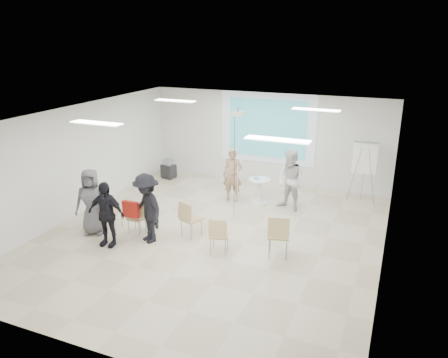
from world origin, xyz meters
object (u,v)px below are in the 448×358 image
at_px(chair_far_left, 109,210).
at_px(chair_left_inner, 147,215).
at_px(player_left, 233,172).
at_px(chair_right_inner, 219,233).
at_px(pedestal_table, 259,190).
at_px(player_right, 291,177).
at_px(chair_center, 189,217).
at_px(audience_mid, 147,204).
at_px(audience_outer, 91,198).
at_px(av_cart, 169,169).
at_px(chair_left_mid, 135,217).
at_px(flipchart_easel, 365,158).
at_px(laptop, 149,216).
at_px(chair_right_far, 279,233).
at_px(audience_left, 106,209).

distance_m(chair_far_left, chair_left_inner, 1.00).
distance_m(player_left, chair_right_inner, 3.41).
relative_size(pedestal_table, player_right, 0.43).
relative_size(chair_center, audience_mid, 0.48).
height_order(audience_outer, av_cart, audience_outer).
height_order(chair_center, av_cart, chair_center).
relative_size(chair_left_mid, chair_right_inner, 0.90).
relative_size(chair_left_mid, audience_mid, 0.41).
bearing_deg(chair_right_inner, player_right, 61.89).
distance_m(flipchart_easel, av_cart, 6.51).
height_order(player_left, av_cart, player_left).
xyz_separation_m(laptop, audience_outer, (-1.24, -0.59, 0.51)).
relative_size(pedestal_table, av_cart, 1.23).
xyz_separation_m(chair_left_inner, audience_outer, (-1.24, -0.50, 0.46)).
bearing_deg(player_left, chair_right_inner, -82.76).
xyz_separation_m(player_left, laptop, (-1.16, -2.84, -0.48)).
relative_size(chair_right_inner, audience_outer, 0.47).
height_order(chair_far_left, chair_right_far, chair_right_far).
bearing_deg(audience_outer, flipchart_easel, 16.37).
bearing_deg(chair_far_left, laptop, 12.91).
height_order(chair_left_mid, flipchart_easel, flipchart_easel).
height_order(player_left, audience_mid, audience_mid).
relative_size(pedestal_table, audience_mid, 0.43).
relative_size(player_right, chair_right_inner, 2.19).
bearing_deg(chair_left_mid, player_left, 64.41).
bearing_deg(pedestal_table, audience_mid, -116.66).
bearing_deg(av_cart, audience_left, -63.79).
relative_size(chair_left_mid, laptop, 2.70).
bearing_deg(chair_left_inner, chair_left_mid, -148.30).
xyz_separation_m(chair_right_inner, audience_mid, (-1.83, -0.05, 0.45)).
xyz_separation_m(chair_left_mid, laptop, (0.24, 0.25, -0.04)).
xyz_separation_m(player_right, chair_right_inner, (-0.83, -3.22, -0.44)).
height_order(player_left, chair_left_mid, player_left).
bearing_deg(pedestal_table, chair_left_inner, -123.29).
relative_size(player_right, chair_center, 2.09).
height_order(chair_right_far, laptop, chair_right_far).
height_order(pedestal_table, flipchart_easel, flipchart_easel).
xyz_separation_m(chair_center, flipchart_easel, (3.65, 4.03, 0.83)).
height_order(player_right, chair_right_far, player_right).
xyz_separation_m(chair_right_inner, laptop, (-2.10, 0.42, -0.09)).
xyz_separation_m(chair_left_inner, flipchart_easel, (4.74, 4.21, 0.90)).
xyz_separation_m(player_left, chair_left_mid, (-1.39, -3.08, -0.44)).
relative_size(pedestal_table, chair_left_mid, 1.05).
bearing_deg(chair_left_mid, chair_left_inner, 32.01).
xyz_separation_m(audience_left, audience_mid, (0.78, 0.53, 0.06)).
relative_size(chair_left_inner, chair_center, 0.87).
xyz_separation_m(pedestal_table, player_left, (-0.82, -0.08, 0.47)).
bearing_deg(flipchart_easel, chair_far_left, -144.96).
height_order(chair_far_left, flipchart_easel, flipchart_easel).
distance_m(player_left, audience_left, 4.18).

